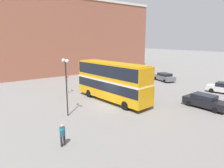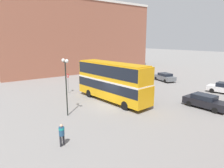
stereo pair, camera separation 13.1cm
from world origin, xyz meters
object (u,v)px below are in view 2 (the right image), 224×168
object	(u,v)px
double_decker_bus	(112,79)
street_lamp_twin_globe	(66,75)
parked_car_kerb_near	(224,88)
parked_car_kerb_far	(165,77)
parked_car_side_street	(205,101)
no_entry_sign	(68,80)
pedestrian_foreground	(62,133)

from	to	relation	value
double_decker_bus	street_lamp_twin_globe	distance (m)	6.81
parked_car_kerb_near	street_lamp_twin_globe	xyz separation A→B (m)	(-4.88, -21.40, 3.35)
double_decker_bus	street_lamp_twin_globe	size ratio (longest dim) A/B	1.94
parked_car_kerb_far	parked_car_side_street	distance (m)	14.95
parked_car_kerb_far	street_lamp_twin_globe	world-z (taller)	street_lamp_twin_globe
double_decker_bus	no_entry_sign	bearing A→B (deg)	-162.32
parked_car_kerb_far	parked_car_side_street	size ratio (longest dim) A/B	0.99
street_lamp_twin_globe	parked_car_side_street	bearing A→B (deg)	63.31
parked_car_side_street	no_entry_sign	xyz separation A→B (m)	(-14.79, -9.74, 1.10)
parked_car_kerb_near	no_entry_sign	distance (m)	22.07
parked_car_kerb_near	pedestrian_foreground	bearing A→B (deg)	80.49
parked_car_kerb_far	parked_car_side_street	xyz separation A→B (m)	(12.54, -8.14, 0.01)
double_decker_bus	parked_car_kerb_far	xyz separation A→B (m)	(-4.37, 14.97, -1.95)
parked_car_kerb_near	parked_car_kerb_far	bearing A→B (deg)	-10.81
parked_car_kerb_far	no_entry_sign	xyz separation A→B (m)	(-2.25, -17.88, 1.11)
street_lamp_twin_globe	parked_car_kerb_far	bearing A→B (deg)	105.23
parked_car_kerb_near	parked_car_kerb_far	distance (m)	10.73
pedestrian_foreground	parked_car_kerb_near	world-z (taller)	pedestrian_foreground
double_decker_bus	pedestrian_foreground	world-z (taller)	double_decker_bus
pedestrian_foreground	parked_car_kerb_near	distance (m)	24.07
double_decker_bus	parked_car_side_street	bearing A→B (deg)	33.85
parked_car_kerb_near	no_entry_sign	bearing A→B (deg)	43.47
parked_car_kerb_near	no_entry_sign	xyz separation A→B (m)	(-12.97, -17.82, 1.10)
parked_car_kerb_far	no_entry_sign	distance (m)	18.06
pedestrian_foreground	street_lamp_twin_globe	distance (m)	6.69
pedestrian_foreground	parked_car_kerb_near	bearing A→B (deg)	-105.94
no_entry_sign	pedestrian_foreground	bearing A→B (deg)	-25.04
pedestrian_foreground	parked_car_side_street	size ratio (longest dim) A/B	0.35
double_decker_bus	parked_car_side_street	size ratio (longest dim) A/B	2.32
double_decker_bus	pedestrian_foreground	bearing A→B (deg)	-59.65
no_entry_sign	double_decker_bus	bearing A→B (deg)	23.73
double_decker_bus	parked_car_kerb_far	size ratio (longest dim) A/B	2.34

